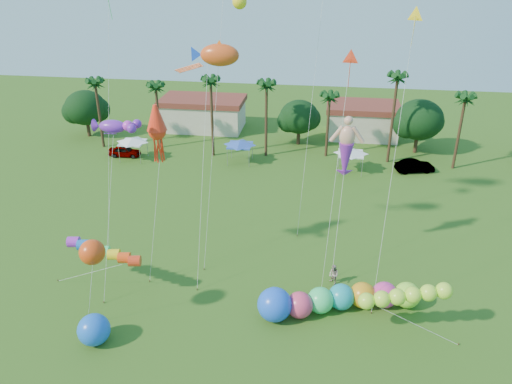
# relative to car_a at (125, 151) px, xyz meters

# --- Properties ---
(tree_line) EXTENTS (69.46, 8.91, 11.00)m
(tree_line) POSITION_rel_car_a_xyz_m (25.20, 7.07, 3.56)
(tree_line) COLOR #3A2819
(tree_line) RESTS_ON ground
(buildings_row) EXTENTS (35.00, 7.00, 4.00)m
(buildings_row) POSITION_rel_car_a_xyz_m (18.55, 13.07, 1.28)
(buildings_row) COLOR beige
(buildings_row) RESTS_ON ground
(tent_row) EXTENTS (31.00, 4.00, 0.60)m
(tent_row) POSITION_rel_car_a_xyz_m (15.64, -0.59, 2.03)
(tent_row) COLOR white
(tent_row) RESTS_ON ground
(car_a) EXTENTS (4.29, 1.84, 1.44)m
(car_a) POSITION_rel_car_a_xyz_m (0.00, 0.00, 0.00)
(car_a) COLOR #4C4C54
(car_a) RESTS_ON ground
(car_b) EXTENTS (4.99, 2.78, 1.56)m
(car_b) POSITION_rel_car_a_xyz_m (37.60, 0.12, 0.06)
(car_b) COLOR #4C4C54
(car_b) RESTS_ON ground
(spectator_b) EXTENTS (1.06, 1.09, 1.77)m
(spectator_b) POSITION_rel_car_a_xyz_m (27.75, -24.79, 0.16)
(spectator_b) COLOR #AE9691
(spectator_b) RESTS_ON ground
(caterpillar_inflatable) EXTENTS (12.49, 5.56, 2.57)m
(caterpillar_inflatable) POSITION_rel_car_a_xyz_m (27.72, -28.31, 0.36)
(caterpillar_inflatable) COLOR #DB3966
(caterpillar_inflatable) RESTS_ON ground
(blue_ball) EXTENTS (2.25, 2.25, 2.25)m
(blue_ball) POSITION_rel_car_a_xyz_m (11.34, -34.11, 0.41)
(blue_ball) COLOR blue
(blue_ball) RESTS_ON ground
(rainbow_tube) EXTENTS (9.01, 1.49, 3.74)m
(rainbow_tube) POSITION_rel_car_a_xyz_m (10.88, -28.64, 2.58)
(rainbow_tube) COLOR red
(rainbow_tube) RESTS_ON ground
(green_worm) EXTENTS (9.77, 3.16, 3.42)m
(green_worm) POSITION_rel_car_a_xyz_m (29.92, -30.29, 1.99)
(green_worm) COLOR #B8F536
(green_worm) RESTS_ON ground
(orange_ball_kite) EXTENTS (2.30, 2.03, 7.17)m
(orange_ball_kite) POSITION_rel_car_a_xyz_m (11.15, -32.29, 5.56)
(orange_ball_kite) COLOR #E64212
(orange_ball_kite) RESTS_ON ground
(merman_kite) EXTENTS (2.17, 4.58, 12.52)m
(merman_kite) POSITION_rel_car_a_xyz_m (28.11, -20.33, 9.33)
(merman_kite) COLOR #DF9A7F
(merman_kite) RESTS_ON ground
(fish_kite) EXTENTS (4.72, 7.03, 18.61)m
(fish_kite) POSITION_rel_car_a_xyz_m (18.07, -21.50, 16.94)
(fish_kite) COLOR #E74D19
(fish_kite) RESTS_ON ground
(squid_kite) EXTENTS (1.67, 4.05, 14.31)m
(squid_kite) POSITION_rel_car_a_xyz_m (13.35, -23.54, 11.35)
(squid_kite) COLOR #FF2F14
(squid_kite) RESTS_ON ground
(lobster_kite) EXTENTS (4.09, 6.04, 13.68)m
(lobster_kite) POSITION_rel_car_a_xyz_m (10.63, -25.49, 12.25)
(lobster_kite) COLOR purple
(lobster_kite) RESTS_ON ground
(delta_kite_red) EXTENTS (1.70, 3.77, 18.48)m
(delta_kite_red) POSITION_rel_car_a_xyz_m (27.79, -22.27, 16.87)
(delta_kite_red) COLOR #FC3A1C
(delta_kite_red) RESTS_ON ground
(delta_kite_yellow) EXTENTS (1.54, 4.16, 21.62)m
(delta_kite_yellow) POSITION_rel_car_a_xyz_m (31.55, -24.54, 19.88)
(delta_kite_yellow) COLOR yellow
(delta_kite_yellow) RESTS_ON ground
(delta_kite_green) EXTENTS (2.12, 3.48, 22.22)m
(delta_kite_green) POSITION_rel_car_a_xyz_m (9.39, -20.80, 20.36)
(delta_kite_green) COLOR #35E466
(delta_kite_green) RESTS_ON ground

